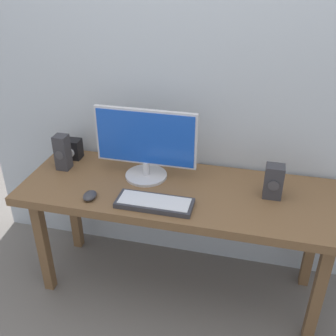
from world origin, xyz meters
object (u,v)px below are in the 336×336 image
at_px(desk, 179,200).
at_px(speaker_left, 63,152).
at_px(mouse, 90,196).
at_px(audio_controller, 73,149).
at_px(speaker_right, 274,181).
at_px(monitor, 146,144).
at_px(keyboard_primary, 155,203).

bearing_deg(desk, speaker_left, 174.89).
relative_size(mouse, audio_controller, 0.77).
height_order(speaker_right, audio_controller, speaker_right).
xyz_separation_m(monitor, keyboard_primary, (0.12, -0.27, -0.19)).
bearing_deg(monitor, speaker_left, -176.88).
distance_m(monitor, audio_controller, 0.53).
bearing_deg(audio_controller, keyboard_primary, -31.23).
bearing_deg(mouse, monitor, 53.12).
bearing_deg(speaker_left, keyboard_primary, -21.55).
height_order(speaker_left, audio_controller, speaker_left).
bearing_deg(audio_controller, speaker_left, -88.10).
bearing_deg(desk, keyboard_primary, -116.21).
relative_size(keyboard_primary, audio_controller, 3.19).
relative_size(speaker_right, speaker_left, 0.87).
xyz_separation_m(desk, speaker_left, (-0.70, 0.06, 0.18)).
bearing_deg(keyboard_primary, speaker_left, 158.45).
bearing_deg(speaker_left, speaker_right, -0.91).
relative_size(keyboard_primary, speaker_right, 2.14).
bearing_deg(speaker_right, desk, -174.77).
xyz_separation_m(desk, monitor, (-0.21, 0.09, 0.28)).
distance_m(monitor, speaker_left, 0.50).
height_order(keyboard_primary, mouse, mouse).
bearing_deg(monitor, desk, -23.16).
distance_m(desk, mouse, 0.48).
distance_m(keyboard_primary, audio_controller, 0.72).
distance_m(mouse, speaker_left, 0.39).
bearing_deg(audio_controller, desk, -15.45).
height_order(monitor, mouse, monitor).
xyz_separation_m(desk, speaker_right, (0.48, 0.04, 0.16)).
bearing_deg(mouse, keyboard_primary, 3.56).
height_order(monitor, audio_controller, monitor).
xyz_separation_m(monitor, speaker_right, (0.69, -0.05, -0.11)).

